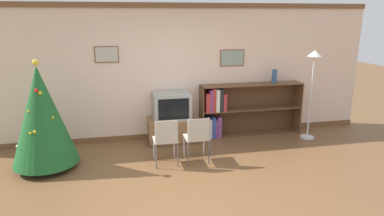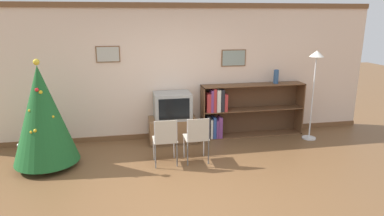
{
  "view_description": "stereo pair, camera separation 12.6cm",
  "coord_description": "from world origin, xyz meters",
  "px_view_note": "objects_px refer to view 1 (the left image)",
  "views": [
    {
      "loc": [
        -0.95,
        -4.36,
        2.47
      ],
      "look_at": [
        0.26,
        1.29,
        0.89
      ],
      "focal_mm": 32.0,
      "sensor_mm": 36.0,
      "label": 1
    },
    {
      "loc": [
        -0.83,
        -4.39,
        2.47
      ],
      "look_at": [
        0.26,
        1.29,
        0.89
      ],
      "focal_mm": 32.0,
      "sensor_mm": 36.0,
      "label": 2
    }
  ],
  "objects_px": {
    "folding_chair_right": "(197,137)",
    "standing_lamp": "(313,72)",
    "christmas_tree": "(42,116)",
    "television": "(172,106)",
    "vase": "(274,76)",
    "tv_console": "(172,130)",
    "bookshelf": "(234,111)",
    "folding_chair_left": "(166,139)"
  },
  "relations": [
    {
      "from": "folding_chair_right",
      "to": "standing_lamp",
      "type": "bearing_deg",
      "value": 16.31
    },
    {
      "from": "christmas_tree",
      "to": "television",
      "type": "height_order",
      "value": "christmas_tree"
    },
    {
      "from": "vase",
      "to": "television",
      "type": "bearing_deg",
      "value": -177.31
    },
    {
      "from": "tv_console",
      "to": "television",
      "type": "bearing_deg",
      "value": -90.0
    },
    {
      "from": "christmas_tree",
      "to": "bookshelf",
      "type": "xyz_separation_m",
      "value": [
        3.56,
        0.86,
        -0.36
      ]
    },
    {
      "from": "folding_chair_left",
      "to": "standing_lamp",
      "type": "distance_m",
      "value": 3.28
    },
    {
      "from": "christmas_tree",
      "to": "television",
      "type": "xyz_separation_m",
      "value": [
        2.23,
        0.75,
        -0.15
      ]
    },
    {
      "from": "christmas_tree",
      "to": "bookshelf",
      "type": "distance_m",
      "value": 3.68
    },
    {
      "from": "television",
      "to": "christmas_tree",
      "type": "bearing_deg",
      "value": -161.27
    },
    {
      "from": "standing_lamp",
      "to": "vase",
      "type": "bearing_deg",
      "value": 142.86
    },
    {
      "from": "television",
      "to": "standing_lamp",
      "type": "bearing_deg",
      "value": -7.23
    },
    {
      "from": "television",
      "to": "vase",
      "type": "height_order",
      "value": "vase"
    },
    {
      "from": "standing_lamp",
      "to": "bookshelf",
      "type": "bearing_deg",
      "value": 162.32
    },
    {
      "from": "folding_chair_right",
      "to": "vase",
      "type": "xyz_separation_m",
      "value": [
        1.91,
        1.19,
        0.77
      ]
    },
    {
      "from": "folding_chair_right",
      "to": "bookshelf",
      "type": "relative_size",
      "value": 0.38
    },
    {
      "from": "folding_chair_right",
      "to": "standing_lamp",
      "type": "height_order",
      "value": "standing_lamp"
    },
    {
      "from": "bookshelf",
      "to": "standing_lamp",
      "type": "distance_m",
      "value": 1.74
    },
    {
      "from": "christmas_tree",
      "to": "standing_lamp",
      "type": "bearing_deg",
      "value": 4.58
    },
    {
      "from": "television",
      "to": "folding_chair_right",
      "type": "relative_size",
      "value": 0.88
    },
    {
      "from": "folding_chair_left",
      "to": "bookshelf",
      "type": "bearing_deg",
      "value": 36.71
    },
    {
      "from": "vase",
      "to": "standing_lamp",
      "type": "xyz_separation_m",
      "value": [
        0.6,
        -0.46,
        0.15
      ]
    },
    {
      "from": "television",
      "to": "standing_lamp",
      "type": "height_order",
      "value": "standing_lamp"
    },
    {
      "from": "bookshelf",
      "to": "vase",
      "type": "xyz_separation_m",
      "value": [
        0.85,
        -0.01,
        0.7
      ]
    },
    {
      "from": "tv_console",
      "to": "folding_chair_left",
      "type": "bearing_deg",
      "value": -103.89
    },
    {
      "from": "television",
      "to": "folding_chair_left",
      "type": "height_order",
      "value": "television"
    },
    {
      "from": "vase",
      "to": "folding_chair_right",
      "type": "bearing_deg",
      "value": -148.08
    },
    {
      "from": "christmas_tree",
      "to": "vase",
      "type": "relative_size",
      "value": 6.28
    },
    {
      "from": "bookshelf",
      "to": "christmas_tree",
      "type": "bearing_deg",
      "value": -166.38
    },
    {
      "from": "folding_chair_right",
      "to": "standing_lamp",
      "type": "relative_size",
      "value": 0.45
    },
    {
      "from": "christmas_tree",
      "to": "vase",
      "type": "xyz_separation_m",
      "value": [
        4.41,
        0.86,
        0.34
      ]
    },
    {
      "from": "tv_console",
      "to": "vase",
      "type": "xyz_separation_m",
      "value": [
        2.19,
        0.1,
        0.99
      ]
    },
    {
      "from": "tv_console",
      "to": "television",
      "type": "distance_m",
      "value": 0.5
    },
    {
      "from": "folding_chair_left",
      "to": "standing_lamp",
      "type": "bearing_deg",
      "value": 13.54
    },
    {
      "from": "tv_console",
      "to": "television",
      "type": "height_order",
      "value": "television"
    },
    {
      "from": "folding_chair_right",
      "to": "bookshelf",
      "type": "distance_m",
      "value": 1.61
    },
    {
      "from": "christmas_tree",
      "to": "folding_chair_left",
      "type": "bearing_deg",
      "value": -9.73
    },
    {
      "from": "christmas_tree",
      "to": "folding_chair_right",
      "type": "bearing_deg",
      "value": -7.65
    },
    {
      "from": "christmas_tree",
      "to": "bookshelf",
      "type": "bearing_deg",
      "value": 13.62
    },
    {
      "from": "tv_console",
      "to": "bookshelf",
      "type": "bearing_deg",
      "value": 4.54
    },
    {
      "from": "christmas_tree",
      "to": "tv_console",
      "type": "distance_m",
      "value": 2.44
    },
    {
      "from": "tv_console",
      "to": "folding_chair_left",
      "type": "relative_size",
      "value": 1.14
    },
    {
      "from": "vase",
      "to": "standing_lamp",
      "type": "relative_size",
      "value": 0.16
    }
  ]
}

